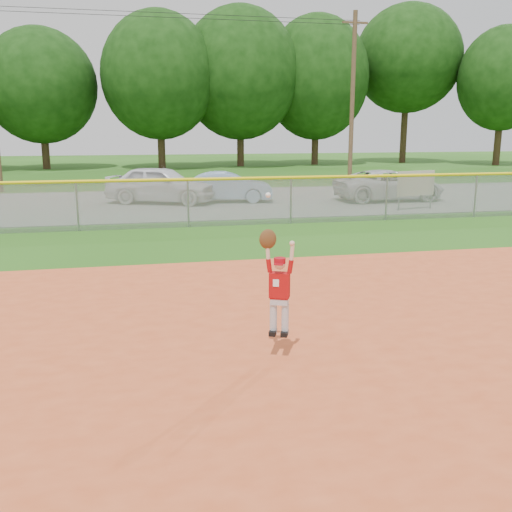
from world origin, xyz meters
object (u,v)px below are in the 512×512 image
(car_blue, at_px, (227,187))
(ballplayer, at_px, (278,283))
(car_white_a, at_px, (161,184))
(car_white_b, at_px, (389,185))
(sponsor_sign, at_px, (416,184))

(car_blue, height_order, ballplayer, ballplayer)
(car_blue, xyz_separation_m, ballplayer, (-1.98, -16.49, 0.41))
(car_white_a, xyz_separation_m, car_white_b, (9.56, -1.12, -0.12))
(car_white_a, relative_size, ballplayer, 2.34)
(car_white_b, relative_size, sponsor_sign, 2.80)
(car_white_b, height_order, ballplayer, ballplayer)
(car_blue, relative_size, sponsor_sign, 2.28)
(car_white_a, xyz_separation_m, car_blue, (2.72, -0.16, -0.14))
(car_blue, xyz_separation_m, sponsor_sign, (6.58, -3.79, 0.33))
(car_white_a, height_order, sponsor_sign, car_white_a)
(ballplayer, bearing_deg, sponsor_sign, 56.02)
(ballplayer, bearing_deg, car_white_a, 92.55)
(ballplayer, bearing_deg, car_blue, 83.17)
(car_blue, relative_size, car_white_b, 0.81)
(sponsor_sign, bearing_deg, car_white_b, 84.75)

